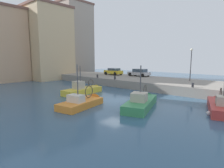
{
  "coord_description": "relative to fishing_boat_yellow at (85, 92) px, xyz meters",
  "views": [
    {
      "loc": [
        -15.17,
        -12.76,
        4.75
      ],
      "look_at": [
        3.17,
        3.03,
        1.2
      ],
      "focal_mm": 29.41,
      "sensor_mm": 36.0,
      "label": 1
    }
  ],
  "objects": [
    {
      "name": "waterfront_building_east_mid",
      "position": [
        16.04,
        22.11,
        9.39
      ],
      "size": [
        8.41,
        6.81,
        18.97
      ],
      "color": "#A39384",
      "rests_on": "ground"
    },
    {
      "name": "fishing_boat_red",
      "position": [
        2.7,
        -15.45,
        -0.03
      ],
      "size": [
        6.69,
        3.67,
        4.99
      ],
      "color": "#BC3833",
      "rests_on": "ground"
    },
    {
      "name": "fishing_boat_yellow",
      "position": [
        0.0,
        0.0,
        0.0
      ],
      "size": [
        6.51,
        2.2,
        4.49
      ],
      "color": "gold",
      "rests_on": "ground"
    },
    {
      "name": "mooring_bollard_south",
      "position": [
        6.74,
        -11.65,
        1.36
      ],
      "size": [
        0.28,
        0.28,
        0.55
      ],
      "primitive_type": "cylinder",
      "color": "#2D2D33",
      "rests_on": "quay_wall"
    },
    {
      "name": "parked_car_silver",
      "position": [
        13.62,
        0.14,
        1.79
      ],
      "size": [
        2.18,
        4.27,
        1.38
      ],
      "color": "#B7B7BC",
      "rests_on": "quay_wall"
    },
    {
      "name": "quay_wall",
      "position": [
        10.89,
        -5.65,
        0.48
      ],
      "size": [
        9.0,
        56.0,
        1.2
      ],
      "primitive_type": "cube",
      "color": "gray",
      "rests_on": "ground"
    },
    {
      "name": "quay_streetlamp",
      "position": [
        12.39,
        -9.51,
        4.34
      ],
      "size": [
        0.36,
        0.36,
        4.83
      ],
      "color": "#38383D",
      "rests_on": "quay_wall"
    },
    {
      "name": "fishing_boat_green",
      "position": [
        -0.78,
        -9.3,
        -0.01
      ],
      "size": [
        7.09,
        3.92,
        4.9
      ],
      "color": "#388951",
      "rests_on": "ground"
    },
    {
      "name": "waterfront_building_west",
      "position": [
        5.99,
        18.79,
        7.66
      ],
      "size": [
        8.66,
        8.52,
        15.51
      ],
      "color": "#D1B284",
      "rests_on": "ground"
    },
    {
      "name": "water_surface",
      "position": [
        -0.61,
        -5.65,
        -0.12
      ],
      "size": [
        80.0,
        80.0,
        0.0
      ],
      "primitive_type": "plane",
      "color": "#335675",
      "rests_on": "ground"
    },
    {
      "name": "mooring_bollard_mid",
      "position": [
        6.74,
        0.35,
        1.36
      ],
      "size": [
        0.28,
        0.28,
        0.55
      ],
      "primitive_type": "cylinder",
      "color": "#2D2D33",
      "rests_on": "quay_wall"
    },
    {
      "name": "parked_car_yellow",
      "position": [
        12.55,
        5.57,
        1.78
      ],
      "size": [
        2.12,
        3.89,
        1.35
      ],
      "color": "gold",
      "rests_on": "quay_wall"
    },
    {
      "name": "fishing_boat_orange",
      "position": [
        -4.31,
        -4.88,
        -0.03
      ],
      "size": [
        5.74,
        2.89,
        5.02
      ],
      "color": "orange",
      "rests_on": "ground"
    },
    {
      "name": "mooring_bollard_north",
      "position": [
        6.74,
        4.35,
        1.36
      ],
      "size": [
        0.28,
        0.28,
        0.55
      ],
      "primitive_type": "cylinder",
      "color": "#2D2D33",
      "rests_on": "quay_wall"
    }
  ]
}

